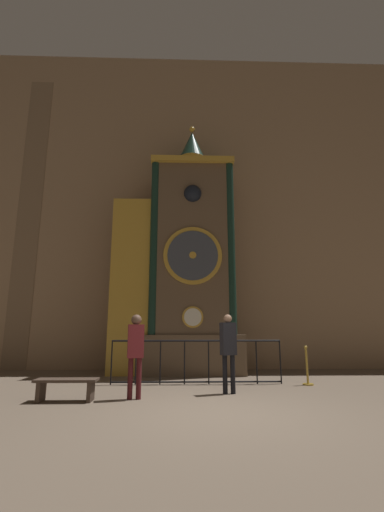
# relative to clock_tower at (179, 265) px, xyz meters

# --- Properties ---
(ground_plane) EXTENTS (28.00, 28.00, 0.00)m
(ground_plane) POSITION_rel_clock_tower_xyz_m (0.75, -5.31, -3.60)
(ground_plane) COLOR brown
(cathedral_back_wall) EXTENTS (24.00, 0.32, 12.95)m
(cathedral_back_wall) POSITION_rel_clock_tower_xyz_m (0.66, 1.29, 2.86)
(cathedral_back_wall) COLOR #997A5B
(cathedral_back_wall) RESTS_ON ground_plane
(clock_tower) EXTENTS (4.38, 1.77, 8.96)m
(clock_tower) POSITION_rel_clock_tower_xyz_m (0.00, 0.00, 0.00)
(clock_tower) COLOR brown
(clock_tower) RESTS_ON ground_plane
(railing_fence) EXTENTS (4.58, 0.05, 1.15)m
(railing_fence) POSITION_rel_clock_tower_xyz_m (0.50, -2.14, -2.97)
(railing_fence) COLOR black
(railing_fence) RESTS_ON ground_plane
(visitor_near) EXTENTS (0.38, 0.28, 1.75)m
(visitor_near) POSITION_rel_clock_tower_xyz_m (-0.90, -4.06, -2.54)
(visitor_near) COLOR #461518
(visitor_near) RESTS_ON ground_plane
(visitor_far) EXTENTS (0.39, 0.31, 1.77)m
(visitor_far) POSITION_rel_clock_tower_xyz_m (1.18, -3.51, -2.54)
(visitor_far) COLOR black
(visitor_far) RESTS_ON ground_plane
(stanchion_post) EXTENTS (0.28, 0.28, 1.00)m
(stanchion_post) POSITION_rel_clock_tower_xyz_m (3.41, -2.36, -3.28)
(stanchion_post) COLOR #B28E33
(stanchion_post) RESTS_ON ground_plane
(visitor_bench) EXTENTS (1.26, 0.40, 0.44)m
(visitor_bench) POSITION_rel_clock_tower_xyz_m (-2.27, -4.23, -3.29)
(visitor_bench) COLOR #423328
(visitor_bench) RESTS_ON ground_plane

